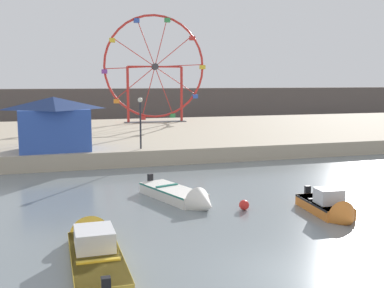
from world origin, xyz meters
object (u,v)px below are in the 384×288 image
at_px(motorboat_white_red_stripe, 183,197).
at_px(carnival_booth_blue_tent, 54,123).
at_px(mooring_buoy_orange, 244,205).
at_px(ferris_wheel_red_frame, 155,69).
at_px(promenade_lamp_near, 140,115).
at_px(motorboat_orange_hull, 331,208).
at_px(motorboat_mustard_yellow, 93,244).

distance_m(motorboat_white_red_stripe, carnival_booth_blue_tent, 12.79).
bearing_deg(motorboat_white_red_stripe, mooring_buoy_orange, 29.98).
xyz_separation_m(ferris_wheel_red_frame, promenade_lamp_near, (-5.10, -19.07, -3.50)).
height_order(carnival_booth_blue_tent, promenade_lamp_near, carnival_booth_blue_tent).
height_order(motorboat_orange_hull, mooring_buoy_orange, motorboat_orange_hull).
height_order(promenade_lamp_near, mooring_buoy_orange, promenade_lamp_near).
xyz_separation_m(motorboat_mustard_yellow, ferris_wheel_red_frame, (9.50, 34.34, 6.55)).
distance_m(motorboat_white_red_stripe, ferris_wheel_red_frame, 30.48).
distance_m(ferris_wheel_red_frame, mooring_buoy_orange, 32.07).
bearing_deg(motorboat_mustard_yellow, motorboat_orange_hull, -83.35).
xyz_separation_m(motorboat_white_red_stripe, promenade_lamp_near, (-0.08, 10.27, 3.04)).
height_order(motorboat_white_red_stripe, motorboat_orange_hull, motorboat_orange_hull).
relative_size(ferris_wheel_red_frame, mooring_buoy_orange, 26.12).
distance_m(motorboat_white_red_stripe, motorboat_orange_hull, 6.51).
relative_size(carnival_booth_blue_tent, promenade_lamp_near, 1.46).
bearing_deg(motorboat_white_red_stripe, carnival_booth_blue_tent, -172.56).
height_order(motorboat_white_red_stripe, ferris_wheel_red_frame, ferris_wheel_red_frame).
relative_size(carnival_booth_blue_tent, mooring_buoy_orange, 11.29).
distance_m(motorboat_orange_hull, mooring_buoy_orange, 3.62).
relative_size(ferris_wheel_red_frame, carnival_booth_blue_tent, 2.31).
bearing_deg(carnival_booth_blue_tent, ferris_wheel_red_frame, 56.81).
xyz_separation_m(promenade_lamp_near, mooring_buoy_orange, (2.27, -12.18, -3.09)).
bearing_deg(motorboat_mustard_yellow, promenade_lamp_near, -16.54).
bearing_deg(motorboat_orange_hull, ferris_wheel_red_frame, -175.68).
xyz_separation_m(carnival_booth_blue_tent, promenade_lamp_near, (5.49, -0.95, 0.47)).
bearing_deg(motorboat_mustard_yellow, mooring_buoy_orange, -65.65).
bearing_deg(ferris_wheel_red_frame, promenade_lamp_near, -104.98).
relative_size(motorboat_mustard_yellow, motorboat_white_red_stripe, 1.20).
distance_m(motorboat_mustard_yellow, promenade_lamp_near, 16.18).
distance_m(ferris_wheel_red_frame, carnival_booth_blue_tent, 21.36).
height_order(motorboat_white_red_stripe, carnival_booth_blue_tent, carnival_booth_blue_tent).
relative_size(motorboat_mustard_yellow, carnival_booth_blue_tent, 1.25).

